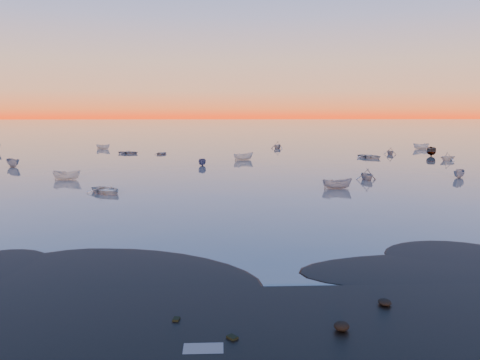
{
  "coord_description": "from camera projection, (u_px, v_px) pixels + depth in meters",
  "views": [
    {
      "loc": [
        -1.39,
        -24.99,
        8.71
      ],
      "look_at": [
        0.8,
        28.0,
        0.71
      ],
      "focal_mm": 35.0,
      "sensor_mm": 36.0,
      "label": 1
    }
  ],
  "objects": [
    {
      "name": "boat_near_left",
      "position": [
        107.0,
        193.0,
        49.21
      ],
      "size": [
        4.34,
        4.27,
        1.08
      ],
      "primitive_type": "imported",
      "rotation": [
        0.0,
        0.0,
        0.77
      ],
      "color": "beige",
      "rests_on": "ground"
    },
    {
      "name": "boat_near_right",
      "position": [
        367.0,
        180.0,
        58.52
      ],
      "size": [
        3.4,
        1.85,
        1.14
      ],
      "primitive_type": "imported",
      "rotation": [
        0.0,
        0.0,
        3.27
      ],
      "color": "gray",
      "rests_on": "ground"
    },
    {
      "name": "moored_fleet",
      "position": [
        229.0,
        162.0,
        78.41
      ],
      "size": [
        124.0,
        58.0,
        1.2
      ],
      "primitive_type": null,
      "color": "beige",
      "rests_on": "ground"
    },
    {
      "name": "boat_near_center",
      "position": [
        67.0,
        180.0,
        58.63
      ],
      "size": [
        1.75,
        3.67,
        1.24
      ],
      "primitive_type": "imported",
      "rotation": [
        0.0,
        0.0,
        1.5
      ],
      "color": "beige",
      "rests_on": "ground"
    },
    {
      "name": "mud_lobes",
      "position": [
        247.0,
        274.0,
        25.06
      ],
      "size": [
        140.0,
        6.0,
        0.07
      ],
      "primitive_type": null,
      "color": "black",
      "rests_on": "ground"
    },
    {
      "name": "ground",
      "position": [
        226.0,
        143.0,
        124.84
      ],
      "size": [
        600.0,
        600.0,
        0.0
      ],
      "primitive_type": "plane",
      "color": "#635A53",
      "rests_on": "ground"
    }
  ]
}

